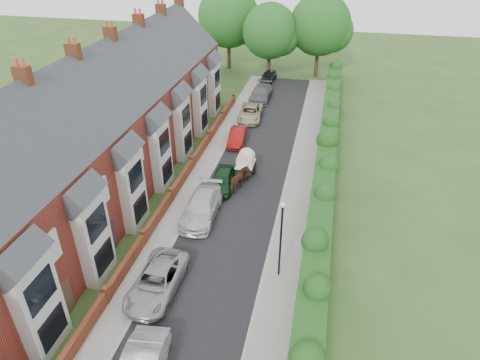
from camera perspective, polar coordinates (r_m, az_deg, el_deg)
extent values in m
plane|color=#2D4C1E|center=(23.37, -5.01, -18.00)|extent=(140.00, 140.00, 0.00)
cube|color=black|center=(31.44, -0.13, -2.85)|extent=(6.00, 58.00, 0.02)
cube|color=gray|center=(30.94, 7.32, -3.66)|extent=(2.20, 58.00, 0.12)
cube|color=gray|center=(32.33, -6.81, -1.93)|extent=(1.70, 58.00, 0.12)
cube|color=gray|center=(31.01, 5.39, -3.43)|extent=(0.18, 58.00, 0.13)
cube|color=gray|center=(32.10, -5.46, -2.09)|extent=(0.18, 58.00, 0.13)
cube|color=#163D13|center=(30.24, 10.86, -2.20)|extent=(1.50, 58.00, 2.50)
cube|color=maroon|center=(32.61, -18.89, 3.29)|extent=(8.00, 40.00, 6.50)
cube|color=#2D3136|center=(31.30, -19.91, 8.53)|extent=(8.00, 40.20, 8.00)
cube|color=silver|center=(22.23, -25.11, -15.22)|extent=(0.70, 2.40, 5.20)
cube|color=black|center=(22.87, -23.63, -17.56)|extent=(0.06, 1.80, 1.60)
cube|color=black|center=(21.23, -25.02, -13.21)|extent=(0.06, 1.80, 1.60)
cube|color=#2D3136|center=(20.40, -27.34, -9.19)|extent=(1.70, 2.60, 1.70)
cube|color=#3F2D2D|center=(24.54, -22.11, -14.28)|extent=(0.08, 0.90, 2.10)
cube|color=silver|center=(22.34, -23.93, -8.36)|extent=(0.12, 1.20, 1.60)
cube|color=silver|center=(25.13, -18.80, -7.53)|extent=(0.70, 2.40, 5.20)
cube|color=black|center=(25.71, -17.62, -9.76)|extent=(0.06, 1.80, 1.60)
cube|color=black|center=(24.26, -18.51, -5.46)|extent=(0.06, 1.80, 1.60)
cube|color=#2D3136|center=(23.53, -20.34, -1.74)|extent=(1.70, 2.60, 1.70)
cube|color=#3F2D2D|center=(27.59, -16.74, -7.31)|extent=(0.08, 0.90, 2.10)
cube|color=silver|center=(25.63, -17.94, -1.57)|extent=(0.12, 1.20, 1.60)
cube|color=silver|center=(28.63, -14.07, -1.50)|extent=(0.70, 2.40, 5.20)
cube|color=black|center=(29.13, -13.11, -3.57)|extent=(0.06, 1.80, 1.60)
cube|color=black|center=(27.86, -13.70, 0.48)|extent=(0.06, 1.80, 1.60)
cube|color=#2D3136|center=(27.23, -15.16, 3.85)|extent=(1.70, 2.60, 1.70)
cube|color=#3F2D2D|center=(31.14, -12.64, -1.78)|extent=(0.08, 0.90, 2.10)
cube|color=silver|center=(29.41, -13.44, 3.59)|extent=(0.12, 1.20, 1.60)
cube|color=silver|center=(32.52, -10.45, 3.16)|extent=(0.70, 2.40, 5.20)
cube|color=black|center=(32.96, -9.65, 1.27)|extent=(0.06, 1.80, 1.60)
cube|color=black|center=(31.84, -10.03, 5.00)|extent=(0.06, 1.80, 1.60)
cube|color=#2D3136|center=(31.29, -11.23, 8.03)|extent=(1.70, 2.60, 1.70)
cube|color=#3F2D2D|center=(35.05, -9.43, 2.57)|extent=(0.08, 0.90, 2.10)
cube|color=silver|center=(33.50, -9.97, 7.52)|extent=(0.12, 1.20, 1.60)
cube|color=silver|center=(36.67, -7.60, 6.79)|extent=(0.70, 2.40, 5.20)
cube|color=black|center=(37.07, -6.93, 5.06)|extent=(0.06, 1.80, 1.60)
cube|color=black|center=(36.08, -7.17, 8.48)|extent=(0.06, 1.80, 1.60)
cube|color=#2D3136|center=(35.59, -8.17, 11.20)|extent=(1.70, 2.60, 1.70)
cube|color=#3F2D2D|center=(39.21, -6.87, 6.03)|extent=(0.08, 0.90, 2.10)
cube|color=silver|center=(37.82, -7.23, 10.55)|extent=(0.12, 1.20, 1.60)
cube|color=silver|center=(41.02, -5.31, 9.66)|extent=(0.70, 2.40, 5.20)
cube|color=black|center=(41.37, -4.74, 8.08)|extent=(0.06, 1.80, 1.60)
cube|color=black|center=(40.49, -4.88, 11.20)|extent=(0.06, 1.80, 1.60)
cube|color=#2D3136|center=(40.06, -5.73, 13.66)|extent=(1.70, 2.60, 1.70)
cube|color=#3F2D2D|center=(43.54, -4.79, 8.80)|extent=(0.08, 0.90, 2.10)
cube|color=silver|center=(42.28, -5.02, 12.94)|extent=(0.12, 1.20, 1.60)
cube|color=silver|center=(45.50, -3.44, 11.95)|extent=(0.70, 2.40, 5.20)
cube|color=black|center=(45.82, -2.94, 10.51)|extent=(0.06, 1.80, 1.60)
cube|color=black|center=(45.02, -3.02, 13.36)|extent=(0.06, 1.80, 1.60)
cube|color=#2D3136|center=(44.64, -3.76, 15.60)|extent=(1.70, 2.60, 1.70)
cube|color=#3F2D2D|center=(48.01, -3.07, 11.05)|extent=(0.08, 0.90, 2.10)
cube|color=silver|center=(46.86, -3.21, 14.85)|extent=(0.12, 1.20, 1.60)
cube|color=brown|center=(26.28, -26.83, 11.73)|extent=(0.90, 0.50, 1.60)
cylinder|color=#9E432F|center=(26.15, -27.69, 13.66)|extent=(0.20, 0.20, 0.50)
cylinder|color=#9E432F|center=(25.90, -26.98, 13.69)|extent=(0.20, 0.20, 0.50)
cube|color=brown|center=(30.16, -21.24, 15.16)|extent=(0.90, 0.50, 1.60)
cylinder|color=#9E432F|center=(30.05, -21.93, 16.87)|extent=(0.20, 0.20, 0.50)
cylinder|color=#9E432F|center=(29.83, -21.26, 16.91)|extent=(0.20, 0.20, 0.50)
cube|color=brown|center=(34.32, -16.83, 17.69)|extent=(0.90, 0.50, 1.60)
cylinder|color=#9E432F|center=(34.23, -17.40, 19.21)|extent=(0.20, 0.20, 0.50)
cylinder|color=#9E432F|center=(34.04, -16.78, 19.25)|extent=(0.20, 0.20, 0.50)
cube|color=brown|center=(38.69, -13.32, 19.59)|extent=(0.90, 0.50, 1.60)
cylinder|color=#9E432F|center=(38.60, -13.79, 20.96)|extent=(0.20, 0.20, 0.50)
cylinder|color=#9E432F|center=(38.44, -13.21, 20.98)|extent=(0.20, 0.20, 0.50)
cube|color=brown|center=(43.19, -10.47, 21.05)|extent=(0.90, 0.50, 1.60)
cylinder|color=#9E432F|center=(43.12, -10.87, 22.28)|extent=(0.20, 0.20, 0.50)
cylinder|color=#9E432F|center=(42.97, -10.34, 22.30)|extent=(0.20, 0.20, 0.50)
cube|color=brown|center=(47.80, -8.13, 22.20)|extent=(0.90, 0.50, 1.60)
cube|color=brown|center=(23.42, -20.32, -18.71)|extent=(0.30, 4.70, 0.90)
cube|color=brown|center=(26.31, -14.87, -10.88)|extent=(0.30, 4.70, 0.90)
cube|color=brown|center=(29.76, -10.80, -4.67)|extent=(0.30, 4.70, 0.90)
cube|color=brown|center=(33.61, -7.67, 0.20)|extent=(0.30, 4.70, 0.90)
cube|color=brown|center=(37.73, -5.21, 4.05)|extent=(0.30, 4.70, 0.90)
cube|color=brown|center=(42.04, -3.22, 7.11)|extent=(0.30, 4.70, 0.90)
cube|color=brown|center=(46.49, -1.59, 9.60)|extent=(0.30, 4.70, 0.90)
cube|color=brown|center=(24.71, -17.42, -14.42)|extent=(0.35, 0.35, 1.10)
cube|color=brown|center=(27.92, -12.72, -7.43)|extent=(0.35, 0.35, 1.10)
cube|color=brown|center=(31.59, -9.15, -1.94)|extent=(0.35, 0.35, 1.10)
cube|color=brown|center=(35.59, -6.38, 2.38)|extent=(0.35, 0.35, 1.10)
cube|color=brown|center=(39.82, -4.17, 5.79)|extent=(0.35, 0.35, 1.10)
cube|color=brown|center=(44.21, -2.37, 8.54)|extent=(0.35, 0.35, 1.10)
cube|color=brown|center=(48.72, -0.88, 10.77)|extent=(0.35, 0.35, 1.10)
cylinder|color=black|center=(23.97, 5.41, -8.43)|extent=(0.12, 0.12, 4.80)
cylinder|color=black|center=(22.49, 5.72, -3.63)|extent=(0.20, 0.20, 0.10)
sphere|color=silver|center=(22.40, 5.74, -3.32)|extent=(0.32, 0.32, 0.32)
cylinder|color=#332316|center=(57.08, 3.86, 15.74)|extent=(0.50, 0.50, 4.75)
sphere|color=#1C4C19|center=(56.23, 4.00, 19.19)|extent=(6.80, 6.80, 6.80)
sphere|color=#1C4C19|center=(56.49, 5.46, 18.50)|extent=(4.76, 4.76, 4.76)
cylinder|color=#332316|center=(58.39, 10.25, 15.95)|extent=(0.50, 0.50, 5.25)
sphere|color=#1C4C19|center=(57.51, 10.63, 19.68)|extent=(7.60, 7.60, 7.60)
sphere|color=#1C4C19|center=(57.92, 12.15, 18.86)|extent=(5.32, 5.32, 5.32)
cylinder|color=#332316|center=(60.95, -1.49, 17.18)|extent=(0.50, 0.50, 5.50)
sphere|color=#1C4C19|center=(60.08, -1.55, 20.94)|extent=(8.00, 8.00, 8.00)
sphere|color=#1C4C19|center=(60.16, 0.11, 20.22)|extent=(5.60, 5.60, 5.60)
imported|color=#98999E|center=(24.57, -11.01, -13.10)|extent=(2.42, 5.13, 1.42)
imported|color=silver|center=(29.62, -5.17, -3.60)|extent=(2.34, 5.41, 1.55)
imported|color=#0F3217|center=(32.71, -2.35, 0.03)|extent=(1.97, 4.16, 1.37)
imported|color=maroon|center=(39.47, -0.38, 5.80)|extent=(1.69, 4.05, 1.30)
imported|color=tan|center=(44.58, 1.39, 8.94)|extent=(2.64, 5.09, 1.37)
imported|color=#56575D|center=(49.88, 2.81, 11.51)|extent=(2.15, 5.27, 1.53)
imported|color=black|center=(56.21, 3.80, 13.68)|extent=(1.88, 4.01, 1.33)
imported|color=#4B291B|center=(32.24, -0.06, -0.07)|extent=(1.39, 2.23, 1.75)
cube|color=black|center=(34.11, 0.74, 1.81)|extent=(1.22, 2.03, 0.51)
cylinder|color=beige|center=(33.76, 0.75, 2.87)|extent=(1.32, 1.27, 1.32)
cube|color=beige|center=(33.98, 0.75, 2.19)|extent=(1.34, 2.08, 0.04)
cylinder|color=black|center=(34.95, -0.12, 1.83)|extent=(0.08, 0.92, 0.92)
cylinder|color=black|center=(34.72, 2.01, 1.60)|extent=(0.08, 0.92, 0.92)
cylinder|color=black|center=(33.20, -0.25, 1.03)|extent=(0.06, 1.83, 0.06)
cylinder|color=black|center=(33.07, 0.95, 0.89)|extent=(0.06, 1.83, 0.06)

